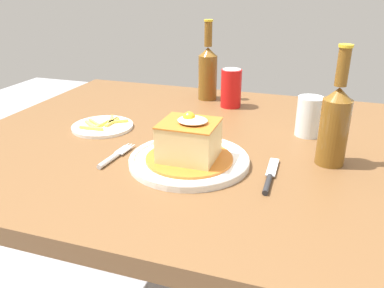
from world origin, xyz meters
name	(u,v)px	position (x,y,z in m)	size (l,w,h in m)	color
dining_table	(188,172)	(0.00, 0.00, 0.63)	(1.16, 0.98, 0.73)	brown
main_plate	(189,160)	(0.05, -0.15, 0.74)	(0.27, 0.27, 0.02)	white
sandwich_meal	(189,142)	(0.06, -0.15, 0.79)	(0.20, 0.20, 0.11)	#C66B23
fork	(113,157)	(-0.12, -0.19, 0.74)	(0.03, 0.14, 0.01)	silver
knife	(269,179)	(0.24, -0.18, 0.74)	(0.02, 0.17, 0.01)	#262628
soda_can	(231,88)	(0.04, 0.30, 0.80)	(0.07, 0.07, 0.12)	red
beer_bottle_amber	(208,70)	(-0.05, 0.36, 0.83)	(0.06, 0.06, 0.27)	brown
beer_bottle_amber_far	(335,122)	(0.36, -0.05, 0.83)	(0.06, 0.06, 0.27)	brown
drinking_glass	(309,119)	(0.30, 0.11, 0.78)	(0.07, 0.07, 0.10)	silver
side_plate_fries	(103,126)	(-0.25, -0.01, 0.74)	(0.17, 0.17, 0.02)	white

